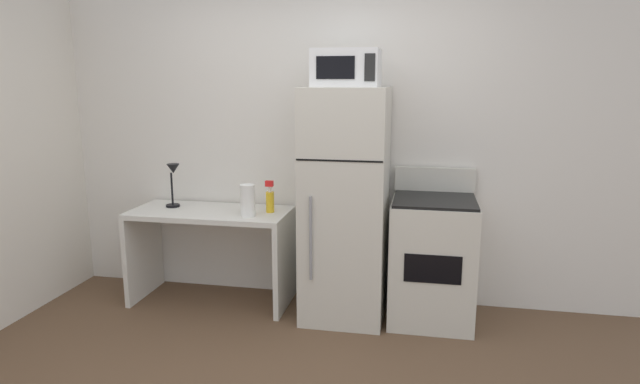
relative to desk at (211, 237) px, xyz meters
The scene contains 8 objects.
wall_back_white 1.21m from the desk, 22.38° to the left, with size 5.00×0.10×2.60m, color silver.
desk is the anchor object (origin of this frame).
desk_lamp 0.56m from the desk, behind, with size 0.14×0.12×0.35m.
spray_bottle 0.58m from the desk, ahead, with size 0.06×0.06×0.25m.
paper_towel_roll 0.50m from the desk, 18.73° to the right, with size 0.11×0.11×0.24m, color white.
refrigerator 1.13m from the desk, ahead, with size 0.60×0.67×1.70m.
microwave 1.69m from the desk, ahead, with size 0.46×0.35×0.26m.
oven_range 1.72m from the desk, ahead, with size 0.60×0.61×1.10m.
Camera 1 is at (0.77, -2.50, 1.74)m, focal length 30.07 mm.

